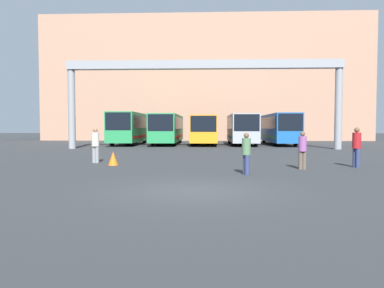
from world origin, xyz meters
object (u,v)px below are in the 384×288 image
at_px(bus_slot_2, 204,128).
at_px(bus_slot_3, 242,128).
at_px(pedestrian_mid_left, 357,146).
at_px(traffic_cone, 113,158).
at_px(pedestrian_near_right, 95,144).
at_px(bus_slot_1, 167,127).
at_px(bus_slot_0, 129,127).
at_px(pedestrian_near_left, 246,153).
at_px(bus_slot_4, 279,127).
at_px(pedestrian_mid_right, 302,149).

height_order(bus_slot_2, bus_slot_3, bus_slot_3).
bearing_deg(pedestrian_mid_left, traffic_cone, 63.12).
bearing_deg(traffic_cone, pedestrian_near_right, 137.17).
height_order(bus_slot_1, traffic_cone, bus_slot_1).
distance_m(bus_slot_1, pedestrian_near_right, 20.94).
relative_size(bus_slot_0, pedestrian_near_right, 5.53).
height_order(bus_slot_0, pedestrian_mid_left, bus_slot_0).
bearing_deg(traffic_cone, bus_slot_0, 99.77).
distance_m(pedestrian_near_left, pedestrian_mid_left, 6.05).
distance_m(bus_slot_1, pedestrian_near_left, 26.07).
bearing_deg(pedestrian_near_right, bus_slot_2, 84.46).
height_order(bus_slot_4, pedestrian_mid_right, bus_slot_4).
bearing_deg(pedestrian_near_left, bus_slot_2, 162.80).
height_order(bus_slot_3, pedestrian_mid_right, bus_slot_3).
xyz_separation_m(bus_slot_0, traffic_cone, (3.63, -21.05, -1.57)).
relative_size(bus_slot_0, pedestrian_near_left, 6.12).
bearing_deg(pedestrian_near_right, pedestrian_near_left, -22.11).
height_order(bus_slot_1, pedestrian_near_right, bus_slot_1).
bearing_deg(pedestrian_near_right, pedestrian_mid_right, -4.54).
distance_m(bus_slot_0, pedestrian_mid_right, 25.68).
distance_m(bus_slot_0, pedestrian_near_right, 20.11).
distance_m(bus_slot_4, pedestrian_mid_right, 23.39).
distance_m(pedestrian_near_right, traffic_cone, 1.76).
bearing_deg(bus_slot_4, pedestrian_near_left, -103.35).
relative_size(bus_slot_1, traffic_cone, 18.21).
height_order(bus_slot_1, pedestrian_near_left, bus_slot_1).
xyz_separation_m(pedestrian_near_right, pedestrian_near_left, (7.31, -4.53, -0.09)).
bearing_deg(bus_slot_2, pedestrian_near_left, -85.60).
xyz_separation_m(bus_slot_1, pedestrian_near_left, (5.81, -25.40, -0.93)).
bearing_deg(pedestrian_near_right, bus_slot_1, 95.54).
xyz_separation_m(pedestrian_mid_right, pedestrian_mid_left, (2.67, 0.85, 0.09)).
height_order(bus_slot_1, pedestrian_mid_left, bus_slot_1).
height_order(bus_slot_0, bus_slot_4, bus_slot_0).
bearing_deg(bus_slot_2, traffic_cone, -101.33).
height_order(bus_slot_1, bus_slot_2, bus_slot_1).
bearing_deg(bus_slot_0, pedestrian_mid_right, -61.10).
height_order(bus_slot_3, pedestrian_near_right, bus_slot_3).
relative_size(bus_slot_0, bus_slot_4, 0.88).
bearing_deg(bus_slot_3, traffic_cone, -111.16).
height_order(bus_slot_3, bus_slot_4, bus_slot_4).
xyz_separation_m(bus_slot_4, pedestrian_mid_left, (-0.63, -22.28, -0.85)).
relative_size(bus_slot_4, pedestrian_mid_left, 6.17).
xyz_separation_m(bus_slot_1, bus_slot_3, (7.85, -0.94, -0.01)).
distance_m(bus_slot_1, pedestrian_mid_left, 25.16).
relative_size(pedestrian_mid_right, pedestrian_mid_left, 0.91).
height_order(bus_slot_2, traffic_cone, bus_slot_2).
bearing_deg(pedestrian_mid_left, pedestrian_near_left, 94.07).
height_order(bus_slot_0, pedestrian_mid_right, bus_slot_0).
relative_size(bus_slot_3, pedestrian_mid_right, 6.01).
bearing_deg(pedestrian_mid_right, pedestrian_near_right, -8.00).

